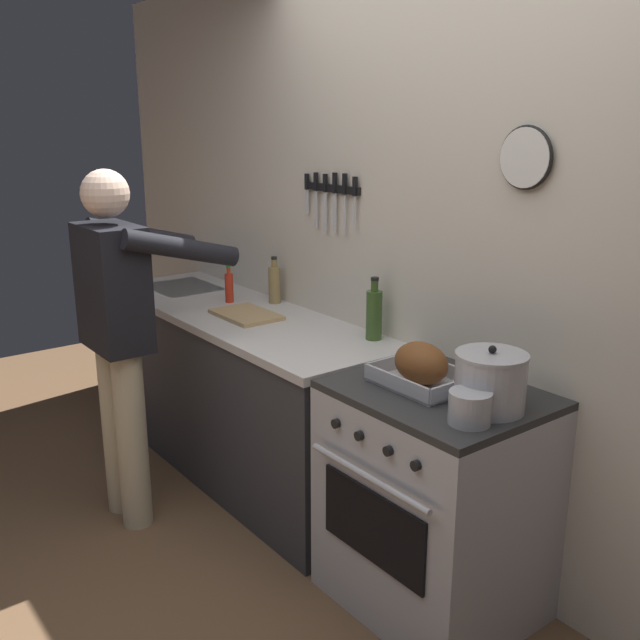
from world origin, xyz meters
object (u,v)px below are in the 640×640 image
cutting_board (246,315)px  stock_pot (490,381)px  stove (434,500)px  roasting_pan (421,367)px  bottle_hot_sauce (229,287)px  bottle_olive_oil (374,314)px  bottle_vinegar (275,284)px  person_cook (120,327)px  saucepan (470,408)px

cutting_board → stock_pot: bearing=1.3°
stove → roasting_pan: size_ratio=2.56×
cutting_board → bottle_hot_sauce: size_ratio=1.76×
roasting_pan → bottle_olive_oil: size_ratio=1.23×
bottle_hot_sauce → roasting_pan: bearing=-2.8°
stove → bottle_vinegar: bottle_vinegar is taller
stock_pot → bottle_vinegar: 1.69m
bottle_olive_oil → bottle_vinegar: 0.82m
stove → bottle_hot_sauce: 1.70m
roasting_pan → bottle_olive_oil: (-0.55, 0.25, 0.05)m
person_cook → saucepan: person_cook is taller
roasting_pan → stove: bearing=13.1°
bottle_hot_sauce → bottle_vinegar: 0.25m
roasting_pan → bottle_olive_oil: bearing=155.5°
roasting_pan → cutting_board: size_ratio=0.98×
stove → roasting_pan: bearing=-166.9°
saucepan → bottle_hot_sauce: size_ratio=0.69×
stock_pot → person_cook: bearing=-156.4°
person_cook → roasting_pan: 1.42m
cutting_board → bottle_vinegar: 0.32m
cutting_board → bottle_vinegar: size_ratio=1.42×
person_cook → bottle_olive_oil: (0.71, 0.91, 0.07)m
stock_pot → bottle_olive_oil: (-0.85, 0.22, 0.02)m
cutting_board → roasting_pan: bearing=0.4°
person_cook → saucepan: (1.60, 0.54, 0.00)m
stove → person_cook: person_cook is taller
stove → cutting_board: 1.38m
saucepan → bottle_vinegar: 1.76m
cutting_board → bottle_olive_oil: bearing=21.0°
roasting_pan → stock_pot: bearing=5.0°
stock_pot → stove: bearing=-177.9°
stock_pot → cutting_board: stock_pot is taller
stock_pot → bottle_vinegar: size_ratio=0.98×
bottle_hot_sauce → person_cook: bearing=-69.5°
person_cook → bottle_hot_sauce: 0.78m
stove → stock_pot: stock_pot is taller
stove → bottle_hot_sauce: size_ratio=4.39×
saucepan → bottle_olive_oil: bearing=157.6°
stove → bottle_olive_oil: bottle_olive_oil is taller
roasting_pan → bottle_hot_sauce: bottle_hot_sauce is taller
saucepan → bottle_olive_oil: 0.97m
saucepan → cutting_board: (-1.57, 0.11, -0.05)m
stove → cutting_board: (-1.31, -0.03, 0.46)m
person_cook → stock_pot: size_ratio=6.67×
saucepan → bottle_hot_sauce: (-1.88, 0.19, 0.03)m
stove → bottle_vinegar: bearing=170.5°
cutting_board → bottle_hot_sauce: 0.33m
roasting_pan → bottle_hot_sauce: size_ratio=1.72×
saucepan → roasting_pan: bearing=161.2°
stock_pot → bottle_hot_sauce: bearing=178.5°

